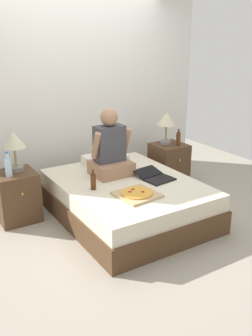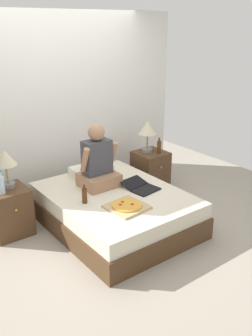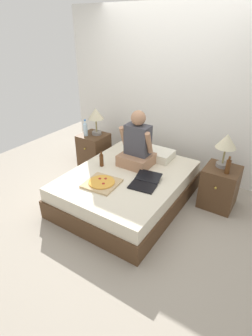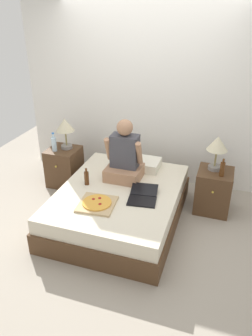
# 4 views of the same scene
# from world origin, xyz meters

# --- Properties ---
(ground_plane) EXTENTS (5.80, 5.80, 0.00)m
(ground_plane) POSITION_xyz_m (0.00, 0.00, 0.00)
(ground_plane) COLOR #9E9384
(wall_back) EXTENTS (3.80, 0.12, 2.50)m
(wall_back) POSITION_xyz_m (0.00, 1.28, 1.25)
(wall_back) COLOR silver
(wall_back) RESTS_ON ground
(bed) EXTENTS (1.45, 1.85, 0.44)m
(bed) POSITION_xyz_m (0.00, 0.00, 0.22)
(bed) COLOR #4C331E
(bed) RESTS_ON ground
(nightstand_left) EXTENTS (0.44, 0.47, 0.57)m
(nightstand_left) POSITION_xyz_m (-1.08, 0.61, 0.28)
(nightstand_left) COLOR #4C331E
(nightstand_left) RESTS_ON ground
(lamp_on_left_nightstand) EXTENTS (0.26, 0.26, 0.45)m
(lamp_on_left_nightstand) POSITION_xyz_m (-1.04, 0.66, 0.89)
(lamp_on_left_nightstand) COLOR gray
(lamp_on_left_nightstand) RESTS_ON nightstand_left
(water_bottle) EXTENTS (0.07, 0.07, 0.28)m
(water_bottle) POSITION_xyz_m (-1.16, 0.52, 0.68)
(water_bottle) COLOR silver
(water_bottle) RESTS_ON nightstand_left
(nightstand_right) EXTENTS (0.44, 0.47, 0.57)m
(nightstand_right) POSITION_xyz_m (1.08, 0.61, 0.28)
(nightstand_right) COLOR #4C331E
(nightstand_right) RESTS_ON ground
(lamp_on_right_nightstand) EXTENTS (0.26, 0.26, 0.45)m
(lamp_on_right_nightstand) POSITION_xyz_m (1.05, 0.66, 0.89)
(lamp_on_right_nightstand) COLOR gray
(lamp_on_right_nightstand) RESTS_ON nightstand_right
(beer_bottle) EXTENTS (0.06, 0.06, 0.23)m
(beer_bottle) POSITION_xyz_m (1.15, 0.51, 0.66)
(beer_bottle) COLOR #512D14
(beer_bottle) RESTS_ON nightstand_right
(pillow) EXTENTS (0.52, 0.34, 0.12)m
(pillow) POSITION_xyz_m (0.08, 0.64, 0.50)
(pillow) COLOR silver
(pillow) RESTS_ON bed
(person_seated) EXTENTS (0.47, 0.40, 0.78)m
(person_seated) POSITION_xyz_m (-0.04, 0.30, 0.73)
(person_seated) COLOR #A37556
(person_seated) RESTS_ON bed
(laptop) EXTENTS (0.37, 0.45, 0.07)m
(laptop) POSITION_xyz_m (0.33, -0.11, 0.46)
(laptop) COLOR black
(laptop) RESTS_ON bed
(pizza_box) EXTENTS (0.43, 0.43, 0.05)m
(pizza_box) POSITION_xyz_m (-0.12, -0.40, 0.46)
(pizza_box) COLOR tan
(pizza_box) RESTS_ON bed
(beer_bottle_on_bed) EXTENTS (0.06, 0.06, 0.22)m
(beer_bottle_on_bed) POSITION_xyz_m (-0.42, -0.01, 0.53)
(beer_bottle_on_bed) COLOR #4C2811
(beer_bottle_on_bed) RESTS_ON bed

